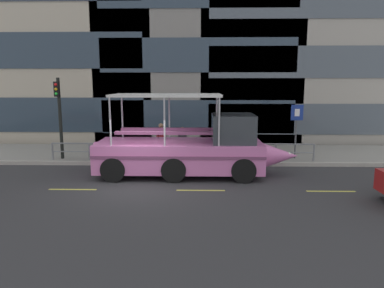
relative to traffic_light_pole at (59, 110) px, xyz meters
name	(u,v)px	position (x,y,z in m)	size (l,w,h in m)	color
ground_plane	(140,183)	(4.57, -3.72, -2.61)	(120.00, 120.00, 0.00)	#333335
sidewalk	(157,153)	(4.57, 1.88, -2.52)	(32.00, 4.80, 0.18)	gray
curb_edge	(151,163)	(4.57, -0.61, -2.52)	(32.00, 0.18, 0.18)	#B2ADA3
lane_centreline	(136,190)	(4.57, -4.64, -2.61)	(25.80, 0.12, 0.01)	#DBD64C
curb_guardrail	(182,149)	(6.05, -0.27, -1.85)	(12.89, 0.09, 0.86)	gray
traffic_light_pole	(59,110)	(0.00, 0.00, 0.00)	(0.24, 0.46, 4.01)	black
parking_sign	(296,122)	(11.71, 0.34, -0.60)	(0.60, 0.12, 2.69)	#4C4F54
duck_tour_boat	(192,150)	(6.58, -2.41, -1.49)	(8.70, 2.58, 3.48)	pink
pedestrian_near_bow	(248,139)	(9.39, 0.87, -1.51)	(0.31, 0.35, 1.52)	#1E2338
pedestrian_mid_left	(182,139)	(6.03, 0.53, -1.49)	(0.43, 0.24, 1.55)	black
pedestrian_mid_right	(161,137)	(4.95, 0.43, -1.38)	(0.44, 0.33, 1.75)	black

